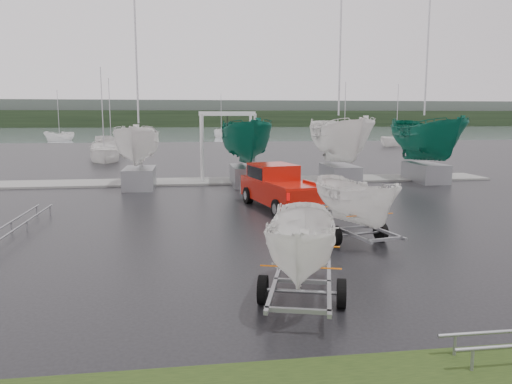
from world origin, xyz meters
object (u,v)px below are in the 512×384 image
Objects in this scene: trailer_parked at (304,190)px; pickup_truck at (279,186)px; boat_hoist at (227,137)px; trailer_hitched at (357,162)px.

pickup_truck is at bearing 98.07° from trailer_parked.
boat_hoist is at bearing 87.33° from pickup_truck.
trailer_hitched reaches higher than boat_hoist.
boat_hoist is at bearing 88.42° from trailer_hitched.
trailer_parked is at bearing -90.49° from boat_hoist.
trailer_hitched reaches higher than pickup_truck.
boat_hoist is at bearing 105.78° from trailer_parked.
boat_hoist is (0.17, 19.61, 0.31)m from trailer_parked.
boat_hoist is (-1.38, 8.84, 1.73)m from pickup_truck.
pickup_truck is at bearing 90.00° from trailer_hitched.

